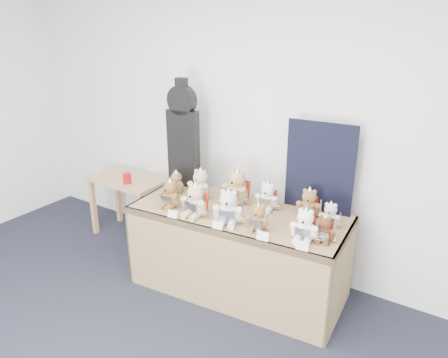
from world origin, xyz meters
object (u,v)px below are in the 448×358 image
Objects in this scene: display_table at (234,233)px; teddy_front_centre at (228,208)px; teddy_front_far_left at (170,195)px; teddy_front_right at (258,218)px; teddy_back_right at (309,204)px; side_table at (128,189)px; red_cup at (127,178)px; teddy_back_centre_left at (237,188)px; teddy_front_end at (324,230)px; teddy_back_end at (330,216)px; teddy_back_far_left at (176,183)px; teddy_front_left at (195,201)px; teddy_back_left at (200,185)px; teddy_front_far_right at (305,226)px; guitar_case at (183,135)px; teddy_back_centre_right at (267,197)px.

teddy_front_centre reaches higher than display_table.
display_table is at bearing 15.17° from teddy_front_far_left.
teddy_back_right is (0.23, 0.44, 0.01)m from teddy_front_right.
side_table is 1.68m from teddy_front_centre.
red_cup is 0.41× the size of teddy_back_right.
teddy_back_centre_left reaches higher than teddy_front_right.
teddy_back_centre_left is (0.44, 0.39, 0.03)m from teddy_front_far_left.
teddy_back_centre_left is (-0.91, 0.25, 0.04)m from teddy_front_end.
teddy_front_right is at bearing -28.26° from display_table.
teddy_front_centre is 1.41× the size of teddy_front_end.
teddy_back_far_left reaches higher than teddy_back_end.
teddy_front_right is at bearing -37.34° from teddy_back_centre_left.
display_table reaches higher than side_table.
teddy_front_left reaches higher than teddy_back_left.
teddy_front_right is at bearing 179.17° from teddy_front_far_right.
teddy_front_left is at bearing -62.26° from teddy_back_left.
guitar_case is 0.80m from teddy_front_left.
teddy_front_end reaches higher than display_table.
teddy_front_far_left is 1.35m from teddy_back_end.
guitar_case reaches higher than teddy_back_far_left.
teddy_back_centre_left reaches higher than teddy_back_right.
teddy_back_centre_left is at bearing 41.48° from teddy_front_far_left.
teddy_back_right is at bearing -4.54° from guitar_case.
teddy_back_end is at bearing 21.54° from teddy_front_left.
teddy_back_centre_right is at bearing 2.34° from red_cup.
teddy_front_end is 0.99× the size of teddy_back_far_left.
teddy_front_centre reaches higher than teddy_front_left.
teddy_back_centre_right is (1.61, 0.07, 0.14)m from red_cup.
side_table is 2.26m from teddy_front_far_right.
teddy_back_centre_right is at bearing 167.06° from teddy_back_end.
teddy_front_right is (0.56, 0.05, -0.03)m from teddy_front_left.
teddy_front_far_left reaches higher than teddy_back_centre_right.
side_table is at bearing 177.39° from guitar_case.
teddy_back_end is (1.01, 0.41, -0.03)m from teddy_front_left.
teddy_front_far_right is 1.24× the size of teddy_front_end.
teddy_front_right reaches higher than display_table.
teddy_back_centre_right reaches higher than red_cup.
teddy_back_right is at bearing -1.20° from teddy_back_centre_right.
teddy_back_left is 0.89× the size of teddy_back_centre_left.
teddy_front_right is 0.70× the size of teddy_back_centre_left.
teddy_back_end is 1.46m from teddy_back_far_left.
teddy_back_left reaches higher than teddy_back_far_left.
teddy_front_left reaches higher than teddy_back_centre_right.
guitar_case reaches higher than teddy_front_end.
display_table is at bearing 16.76° from teddy_back_far_left.
teddy_back_right is at bearing 3.46° from red_cup.
teddy_front_right is at bearing -151.46° from teddy_back_end.
teddy_back_left is at bearing 176.30° from teddy_back_right.
teddy_front_far_left is 1.18m from teddy_back_right.
teddy_back_left is 1.20m from teddy_back_end.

